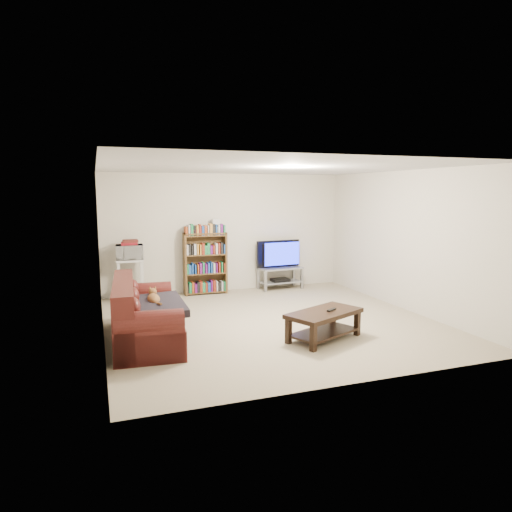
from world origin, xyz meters
name	(u,v)px	position (x,y,z in m)	size (l,w,h in m)	color
floor	(270,322)	(0.00, 0.00, 0.00)	(5.00, 5.00, 0.00)	tan
ceiling	(271,167)	(0.00, 0.00, 2.40)	(5.00, 5.00, 0.00)	white
wall_back	(227,233)	(0.00, 2.50, 1.20)	(5.00, 5.00, 0.00)	silver
wall_front	(359,273)	(0.00, -2.50, 1.20)	(5.00, 5.00, 0.00)	silver
wall_left	(100,253)	(-2.50, 0.00, 1.20)	(5.00, 5.00, 0.00)	silver
wall_right	(406,241)	(2.50, 0.00, 1.20)	(5.00, 5.00, 0.00)	silver
sofa	(141,319)	(-2.01, -0.28, 0.30)	(0.99, 2.03, 0.85)	#481512
blanket	(154,306)	(-1.84, -0.43, 0.51)	(0.76, 0.99, 0.10)	black
cat	(154,299)	(-1.83, -0.25, 0.57)	(0.22, 0.54, 0.16)	brown
coffee_table	(324,320)	(0.38, -1.06, 0.28)	(1.23, 0.95, 0.40)	black
remote	(332,310)	(0.49, -1.06, 0.41)	(0.18, 0.05, 0.02)	black
tv_stand	(280,274)	(1.09, 2.24, 0.31)	(0.94, 0.49, 0.46)	#999EA3
television	(280,254)	(1.09, 2.24, 0.74)	(0.98, 0.13, 0.57)	black
dvd_player	(280,280)	(1.09, 2.24, 0.19)	(0.37, 0.26, 0.06)	black
bookshelf	(205,262)	(-0.50, 2.30, 0.64)	(0.86, 0.28, 1.23)	brown
shelf_clutter	(209,227)	(-0.41, 2.31, 1.34)	(0.63, 0.19, 0.28)	silver
microwave_stand	(130,274)	(-1.97, 2.17, 0.51)	(0.51, 0.38, 0.79)	silver
microwave	(130,252)	(-1.97, 2.17, 0.93)	(0.49, 0.33, 0.27)	silver
game_boxes	(129,243)	(-1.97, 2.17, 1.09)	(0.29, 0.25, 0.05)	maroon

